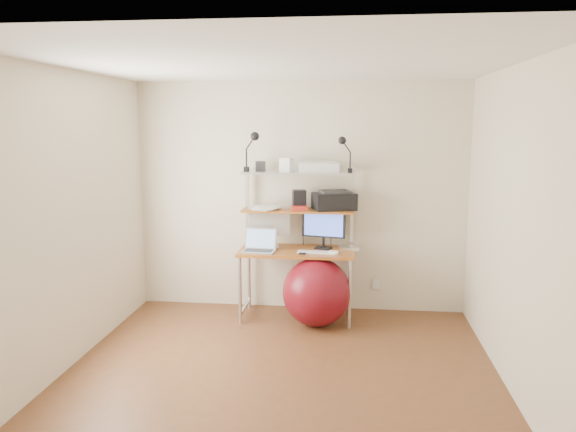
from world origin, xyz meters
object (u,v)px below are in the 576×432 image
laptop (260,246)px  exercise_ball (317,292)px  monitor_black (323,227)px  monitor_silver (269,223)px  printer (334,201)px

laptop → exercise_ball: laptop is taller
monitor_black → exercise_ball: monitor_black is taller
monitor_black → laptop: monitor_black is taller
monitor_black → exercise_ball: 0.70m
monitor_black → exercise_ball: bearing=-86.1°
laptop → exercise_ball: bearing=-4.4°
laptop → exercise_ball: 0.75m
monitor_silver → printer: bearing=-10.6°
printer → monitor_silver: bearing=165.7°
printer → exercise_ball: printer is taller
exercise_ball → laptop: bearing=169.9°
monitor_black → exercise_ball: (-0.05, -0.31, -0.62)m
monitor_black → laptop: size_ratio=1.31×
laptop → exercise_ball: (0.60, -0.11, -0.44)m
monitor_silver → monitor_black: 0.58m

